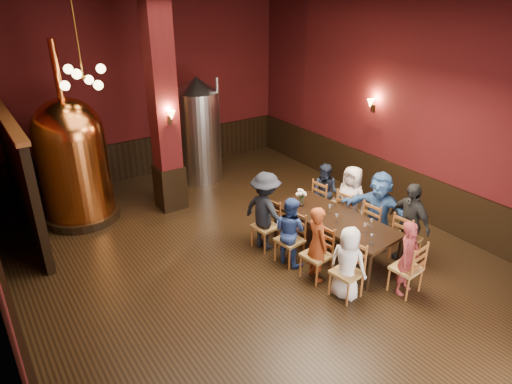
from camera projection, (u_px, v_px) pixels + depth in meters
room at (248, 144)px, 7.66m from camera, size 10.00×10.02×4.50m
wainscot_right at (393, 185)px, 10.41m from camera, size 0.08×9.90×1.00m
wainscot_back at (146, 156)px, 12.11m from camera, size 7.90×0.08×1.00m
wainscot_left at (13, 315)px, 6.38m from camera, size 0.08×9.90×1.00m
column at (163, 111)px, 9.60m from camera, size 0.58×0.58×4.50m
partition at (21, 181)px, 8.87m from camera, size 0.22×3.50×2.40m
pendant_cluster at (83, 77)px, 8.55m from camera, size 0.90×0.90×1.70m
sconce_wall at (373, 105)px, 10.26m from camera, size 0.20×0.20×0.36m
sconce_column at (170, 116)px, 9.40m from camera, size 0.20×0.20×0.36m
dining_table at (335, 221)px, 8.47m from camera, size 1.25×2.49×0.75m
chair_0 at (347, 272)px, 7.38m from camera, size 0.51×0.51×0.92m
person_0 at (348, 263)px, 7.30m from camera, size 0.59×0.72×1.27m
chair_1 at (316, 255)px, 7.84m from camera, size 0.51×0.51×0.92m
person_1 at (317, 244)px, 7.74m from camera, size 0.42×0.55×1.38m
chair_2 at (290, 240)px, 8.30m from camera, size 0.51×0.51×0.92m
person_2 at (290, 231)px, 8.21m from camera, size 0.44×0.69×1.30m
chair_3 at (265, 226)px, 8.76m from camera, size 0.51×0.51×0.92m
person_3 at (265, 211)px, 8.62m from camera, size 0.78×1.11×1.56m
chair_4 at (407, 238)px, 8.37m from camera, size 0.51×0.51×0.92m
person_4 at (409, 223)px, 8.24m from camera, size 0.45×0.94×1.55m
chair_5 at (376, 224)px, 8.83m from camera, size 0.51×0.51×0.92m
person_5 at (378, 210)px, 8.70m from camera, size 0.92×1.50×1.54m
chair_6 at (350, 212)px, 9.29m from camera, size 0.51×0.51×0.92m
person_6 at (351, 200)px, 9.18m from camera, size 0.59×0.78×1.45m
chair_7 at (325, 201)px, 9.75m from camera, size 0.51×0.51×0.92m
person_7 at (325, 193)px, 9.68m from camera, size 0.55×0.70×1.29m
chair_8 at (406, 268)px, 7.49m from camera, size 0.51×0.51×0.92m
person_8 at (408, 258)px, 7.41m from camera, size 0.53×0.41×1.30m
copper_kettle at (73, 159)px, 9.47m from camera, size 1.60×1.60×3.77m
steel_vessel at (199, 130)px, 11.46m from camera, size 1.15×1.15×2.66m
rose_vase at (302, 195)px, 8.81m from camera, size 0.21×0.21×0.36m
wine_glass_0 at (334, 202)px, 8.85m from camera, size 0.07×0.07×0.17m
wine_glass_1 at (365, 228)px, 7.93m from camera, size 0.07×0.07×0.17m
wine_glass_2 at (371, 239)px, 7.60m from camera, size 0.07×0.07×0.17m
wine_glass_3 at (371, 223)px, 8.09m from camera, size 0.07×0.07×0.17m
wine_glass_4 at (330, 209)px, 8.59m from camera, size 0.07×0.07×0.17m
wine_glass_5 at (337, 218)px, 8.25m from camera, size 0.07×0.07×0.17m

